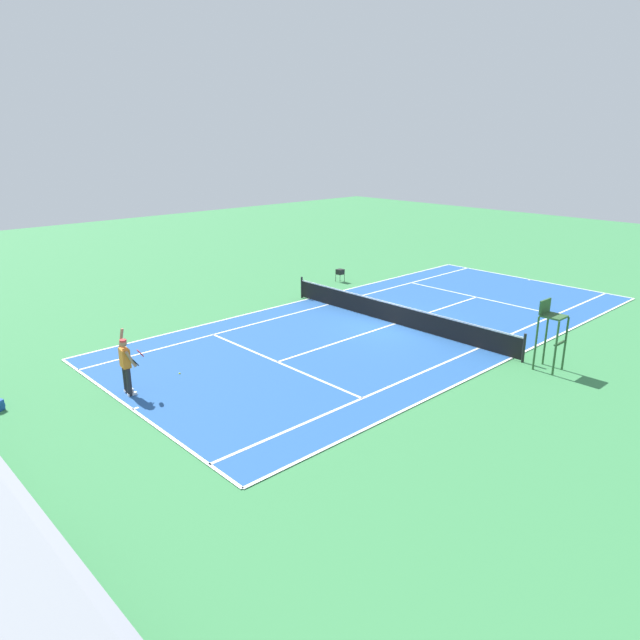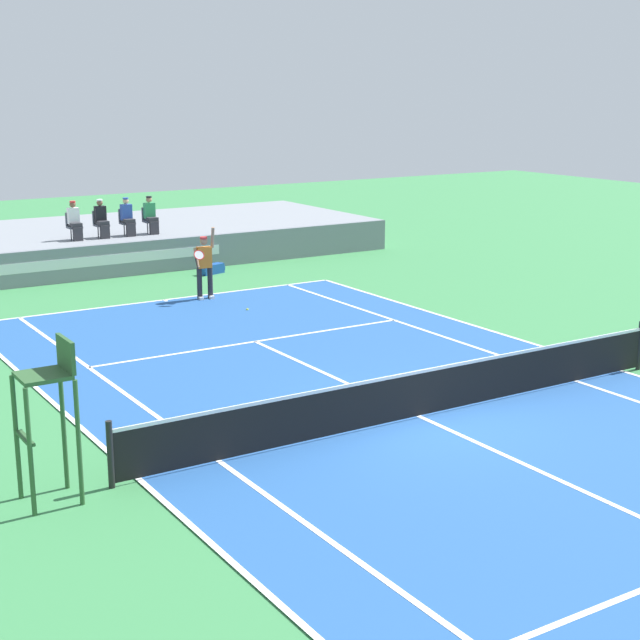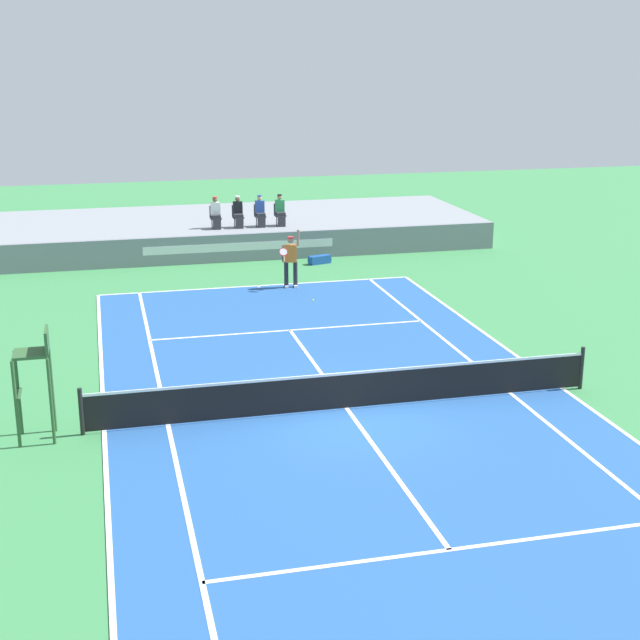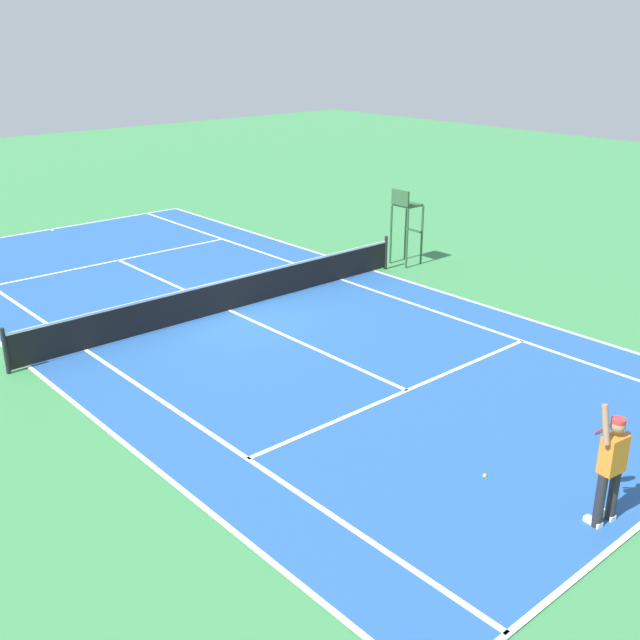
% 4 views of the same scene
% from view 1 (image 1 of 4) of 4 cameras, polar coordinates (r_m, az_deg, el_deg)
% --- Properties ---
extents(ground_plane, '(80.00, 80.00, 0.00)m').
position_cam_1_polar(ground_plane, '(24.95, 7.27, -0.46)').
color(ground_plane, '#387F47').
extents(court, '(11.08, 23.88, 0.03)m').
position_cam_1_polar(court, '(24.94, 7.27, -0.43)').
color(court, '#235193').
rests_on(court, ground).
extents(net, '(11.98, 0.10, 1.07)m').
position_cam_1_polar(net, '(24.79, 7.32, 0.69)').
color(net, black).
rests_on(net, ground).
extents(tennis_player, '(0.80, 0.62, 2.08)m').
position_cam_1_polar(tennis_player, '(18.76, -18.55, -4.19)').
color(tennis_player, '#232328').
rests_on(tennis_player, ground).
extents(tennis_ball, '(0.07, 0.07, 0.07)m').
position_cam_1_polar(tennis_ball, '(20.19, -13.65, -5.14)').
color(tennis_ball, '#D1E533').
rests_on(tennis_ball, ground).
extents(umpire_chair, '(0.77, 0.77, 2.44)m').
position_cam_1_polar(umpire_chair, '(21.05, 21.77, -0.58)').
color(umpire_chair, '#2D562D').
rests_on(umpire_chair, ground).
extents(ball_hopper, '(0.36, 0.36, 0.70)m').
position_cam_1_polar(ball_hopper, '(32.06, 1.99, 4.78)').
color(ball_hopper, black).
rests_on(ball_hopper, ground).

